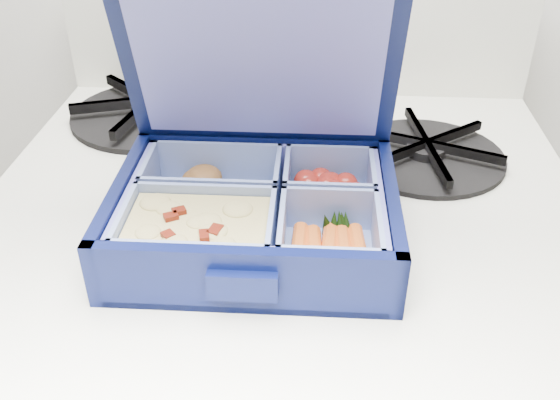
# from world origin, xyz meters

# --- Properties ---
(bento_box) EXTENTS (0.23, 0.18, 0.05)m
(bento_box) POSITION_xyz_m (0.33, 1.62, 0.86)
(bento_box) COLOR #060D37
(bento_box) RESTS_ON stove
(burner_grate) EXTENTS (0.21, 0.21, 0.02)m
(burner_grate) POSITION_xyz_m (0.49, 1.77, 0.85)
(burner_grate) COLOR black
(burner_grate) RESTS_ON stove
(burner_grate_rear) EXTENTS (0.23, 0.23, 0.02)m
(burner_grate_rear) POSITION_xyz_m (0.18, 1.84, 0.85)
(burner_grate_rear) COLOR black
(burner_grate_rear) RESTS_ON stove
(fork) EXTENTS (0.09, 0.16, 0.01)m
(fork) POSITION_xyz_m (0.34, 1.74, 0.84)
(fork) COLOR silver
(fork) RESTS_ON stove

